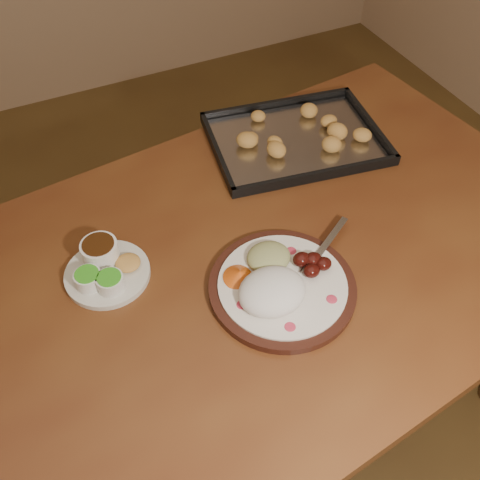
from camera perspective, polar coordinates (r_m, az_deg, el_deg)
ground at (r=1.74m, az=-6.60°, el=-20.90°), size 4.00×4.00×0.00m
dining_table at (r=1.21m, az=1.23°, el=-4.87°), size 1.60×1.08×0.75m
dinner_plate at (r=1.07m, az=4.14°, el=-4.72°), size 0.36×0.30×0.07m
condiment_saucer at (r=1.12m, az=-14.24°, el=-2.90°), size 0.17×0.17×0.06m
baking_tray at (r=1.41m, az=5.95°, el=10.75°), size 0.48×0.38×0.04m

